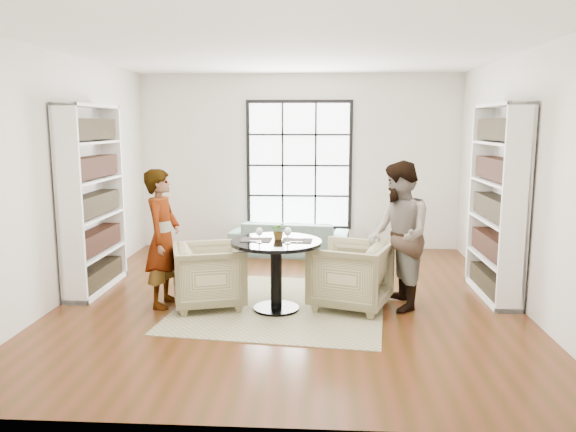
# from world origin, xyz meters

# --- Properties ---
(ground) EXTENTS (6.00, 6.00, 0.00)m
(ground) POSITION_xyz_m (0.00, 0.00, 0.00)
(ground) COLOR #552814
(room_shell) EXTENTS (6.00, 6.01, 6.00)m
(room_shell) POSITION_xyz_m (0.00, 0.54, 1.26)
(room_shell) COLOR silver
(room_shell) RESTS_ON ground
(rug) EXTENTS (2.67, 2.67, 0.01)m
(rug) POSITION_xyz_m (-0.08, -0.26, 0.01)
(rug) COLOR tan
(rug) RESTS_ON ground
(pedestal_table) EXTENTS (1.05, 1.05, 0.83)m
(pedestal_table) POSITION_xyz_m (-0.12, -0.43, 0.60)
(pedestal_table) COLOR black
(pedestal_table) RESTS_ON ground
(sofa) EXTENTS (2.01, 0.95, 0.57)m
(sofa) POSITION_xyz_m (-0.13, 2.45, 0.28)
(sofa) COLOR gray
(sofa) RESTS_ON ground
(armchair_left) EXTENTS (1.02, 1.01, 0.75)m
(armchair_left) POSITION_xyz_m (-0.93, -0.32, 0.38)
(armchair_left) COLOR tan
(armchair_left) RESTS_ON ground
(armchair_right) EXTENTS (1.10, 1.08, 0.79)m
(armchair_right) POSITION_xyz_m (0.74, -0.26, 0.39)
(armchair_right) COLOR tan
(armchair_right) RESTS_ON ground
(person_left) EXTENTS (0.44, 0.63, 1.64)m
(person_left) POSITION_xyz_m (-1.48, -0.32, 0.82)
(person_left) COLOR gray
(person_left) RESTS_ON ground
(person_right) EXTENTS (0.77, 0.93, 1.74)m
(person_right) POSITION_xyz_m (1.29, -0.26, 0.87)
(person_right) COLOR gray
(person_right) RESTS_ON ground
(placemat_left) EXTENTS (0.35, 0.28, 0.01)m
(placemat_left) POSITION_xyz_m (-0.35, -0.41, 0.84)
(placemat_left) COLOR #282623
(placemat_left) RESTS_ON pedestal_table
(placemat_right) EXTENTS (0.35, 0.28, 0.01)m
(placemat_right) POSITION_xyz_m (0.12, -0.43, 0.84)
(placemat_right) COLOR #282623
(placemat_right) RESTS_ON pedestal_table
(cutlery_left) EXTENTS (0.15, 0.23, 0.01)m
(cutlery_left) POSITION_xyz_m (-0.35, -0.41, 0.84)
(cutlery_left) COLOR #BBBBBF
(cutlery_left) RESTS_ON placemat_left
(cutlery_right) EXTENTS (0.15, 0.23, 0.01)m
(cutlery_right) POSITION_xyz_m (0.12, -0.43, 0.84)
(cutlery_right) COLOR #BBBBBF
(cutlery_right) RESTS_ON placemat_right
(wine_glass_left) EXTENTS (0.08, 0.08, 0.17)m
(wine_glass_left) POSITION_xyz_m (-0.30, -0.57, 0.96)
(wine_glass_left) COLOR silver
(wine_glass_left) RESTS_ON pedestal_table
(wine_glass_right) EXTENTS (0.08, 0.08, 0.18)m
(wine_glass_right) POSITION_xyz_m (0.02, -0.58, 0.96)
(wine_glass_right) COLOR silver
(wine_glass_right) RESTS_ON pedestal_table
(flower_centerpiece) EXTENTS (0.21, 0.19, 0.20)m
(flower_centerpiece) POSITION_xyz_m (-0.10, -0.36, 0.93)
(flower_centerpiece) COLOR gray
(flower_centerpiece) RESTS_ON pedestal_table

